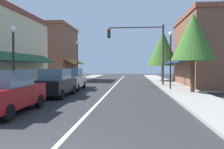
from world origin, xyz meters
TOP-DOWN VIEW (x-y plane):
  - ground_plane at (0.00, 18.00)m, footprint 80.00×80.00m
  - sidewalk_left at (-5.50, 18.00)m, footprint 2.60×56.00m
  - sidewalk_right at (5.50, 18.00)m, footprint 2.60×56.00m
  - lane_center_stripe at (0.00, 18.00)m, footprint 0.14×52.00m
  - storefront_right_block at (9.27, 20.00)m, footprint 6.26×10.20m
  - storefront_far_left at (-9.14, 28.00)m, footprint 5.99×8.20m
  - parked_car_nearest_left at (-3.26, 5.04)m, footprint 1.82×4.12m
  - parked_car_second_left at (-3.04, 10.38)m, footprint 1.80×4.11m
  - parked_car_third_left at (-3.23, 14.90)m, footprint 1.88×4.15m
  - traffic_signal_mast_arm at (2.92, 19.31)m, footprint 5.59×0.50m
  - street_lamp_left_near at (-4.92, 8.72)m, footprint 0.36×0.36m
  - street_lamp_right_mid at (4.84, 15.06)m, footprint 0.36×0.36m
  - street_lamp_left_far at (-4.87, 23.82)m, footprint 0.36×0.36m
  - tree_right_near at (6.05, 12.92)m, footprint 3.05×3.05m
  - tree_right_far at (5.64, 26.19)m, footprint 3.99×3.99m

SIDE VIEW (x-z plane):
  - ground_plane at x=0.00m, z-range 0.00..0.00m
  - lane_center_stripe at x=0.00m, z-range 0.00..0.01m
  - sidewalk_left at x=-5.50m, z-range 0.00..0.12m
  - sidewalk_right at x=5.50m, z-range 0.00..0.12m
  - parked_car_nearest_left at x=-3.26m, z-range -0.01..1.76m
  - parked_car_second_left at x=-3.04m, z-range -0.01..1.76m
  - parked_car_third_left at x=-3.23m, z-range -0.01..1.76m
  - street_lamp_left_near at x=-4.92m, z-range 0.78..4.97m
  - street_lamp_right_mid at x=4.84m, z-range 0.82..5.53m
  - street_lamp_left_far at x=-4.87m, z-range 0.85..5.81m
  - storefront_right_block at x=9.27m, z-range 0.00..6.97m
  - storefront_far_left at x=-9.14m, z-range 0.00..7.62m
  - tree_right_near at x=6.05m, z-range 1.14..6.83m
  - traffic_signal_mast_arm at x=2.92m, z-range 1.12..7.17m
  - tree_right_far at x=5.64m, z-range 1.01..7.44m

